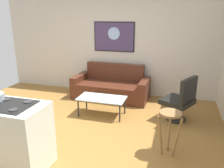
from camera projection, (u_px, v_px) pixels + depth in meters
ground at (80, 134)px, 4.12m from camera, size 6.40×6.40×0.04m
back_wall at (116, 41)px, 5.93m from camera, size 6.40×0.05×2.80m
couch at (111, 87)px, 5.82m from camera, size 1.94×0.93×0.85m
coffee_table at (102, 99)px, 4.75m from camera, size 1.00×0.52×0.40m
armchair at (181, 100)px, 4.44m from camera, size 0.74×0.75×0.93m
bar_stool at (170, 122)px, 3.34m from camera, size 0.38×0.37×0.70m
wall_painting at (114, 37)px, 5.87m from camera, size 1.09×0.03×0.77m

